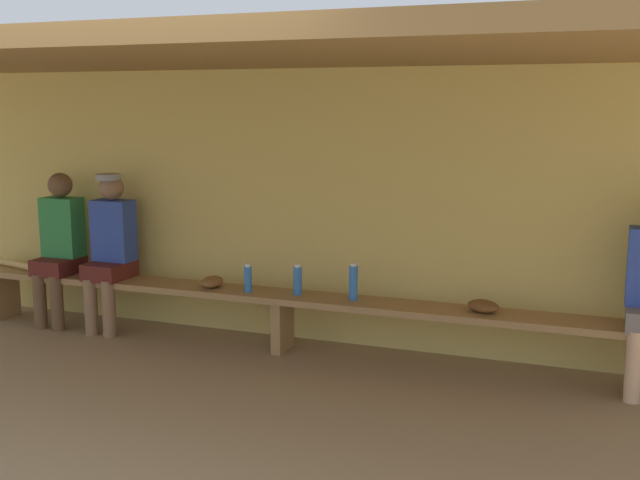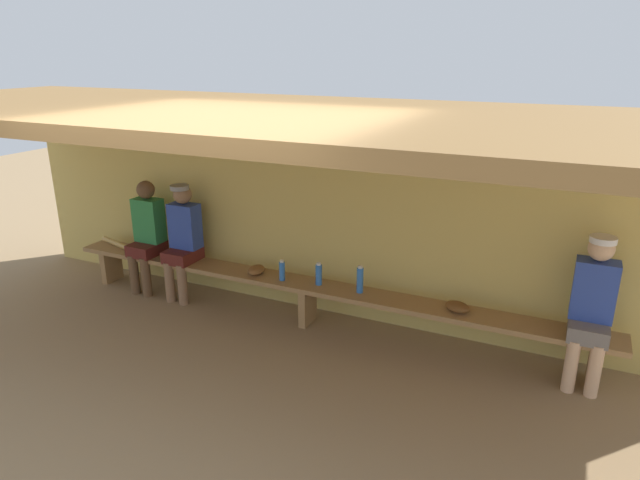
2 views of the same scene
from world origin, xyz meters
TOP-DOWN VIEW (x-y plane):
  - ground_plane at (0.00, 0.00)m, footprint 24.00×24.00m
  - back_wall at (0.00, 2.00)m, footprint 8.00×0.20m
  - dugout_roof at (0.00, 0.70)m, footprint 8.00×2.80m
  - bench at (0.00, 1.55)m, footprint 6.00×0.36m
  - player_near_post at (2.66, 1.55)m, footprint 0.34×0.42m
  - player_middle at (-2.12, 1.55)m, footprint 0.34×0.42m
  - player_with_sunglasses at (-1.59, 1.55)m, footprint 0.34×0.42m
  - water_bottle_green at (0.58, 1.57)m, footprint 0.07×0.07m
  - water_bottle_clear at (0.12, 1.57)m, footprint 0.07×0.07m
  - water_bottle_blue at (-0.28, 1.51)m, footprint 0.06×0.06m
  - baseball_glove_tan at (1.56, 1.55)m, footprint 0.29×0.25m
  - baseball_glove_dark_brown at (-0.62, 1.55)m, footprint 0.19×0.25m
  - baseball_bat at (-2.53, 1.55)m, footprint 0.84×0.31m

SIDE VIEW (x-z plane):
  - ground_plane at x=0.00m, z-range 0.00..0.00m
  - bench at x=0.00m, z-range 0.16..0.62m
  - baseball_bat at x=-2.53m, z-range 0.46..0.53m
  - baseball_glove_tan at x=1.56m, z-range 0.46..0.55m
  - baseball_glove_dark_brown at x=-0.62m, z-range 0.46..0.55m
  - water_bottle_blue at x=-0.28m, z-range 0.45..0.68m
  - water_bottle_clear at x=0.12m, z-range 0.45..0.70m
  - water_bottle_green at x=0.58m, z-range 0.45..0.74m
  - player_middle at x=-2.12m, z-range 0.06..1.40m
  - player_near_post at x=2.66m, z-range 0.07..1.42m
  - player_with_sunglasses at x=-1.59m, z-range 0.07..1.42m
  - back_wall at x=0.00m, z-range 0.00..2.20m
  - dugout_roof at x=0.00m, z-range 2.20..2.32m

